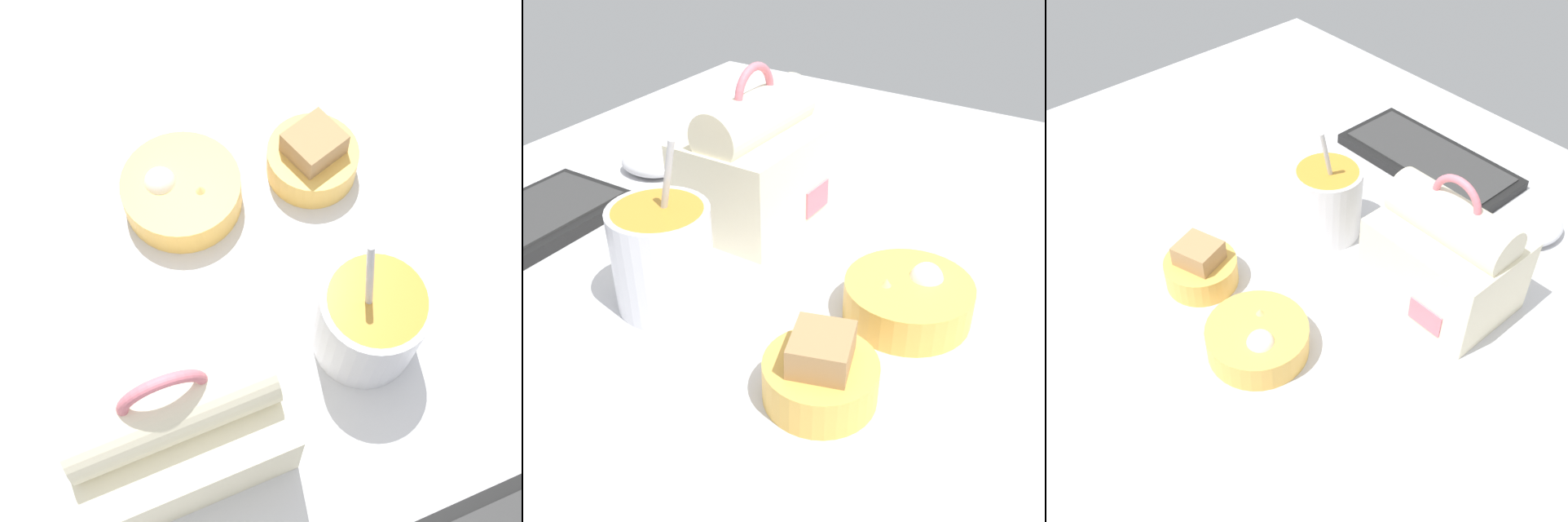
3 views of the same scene
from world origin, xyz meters
The scene contains 7 objects.
desk_surface centered at (0.00, 0.00, 1.00)cm, with size 140.00×110.00×2.00cm.
keyboard centered at (-7.51, 32.04, 3.02)cm, with size 31.78×14.43×2.10cm.
lunch_bag centered at (14.35, 8.92, 9.69)cm, with size 18.95×14.35×20.65cm.
soup_cup centered at (-6.60, 6.50, 7.99)cm, with size 10.69×10.69×19.24cm.
bento_bowl_sandwich centered at (-10.16, -14.77, 4.66)cm, with size 10.50×10.50×7.13cm.
bento_bowl_snacks centered at (5.15, -16.48, 4.31)cm, with size 13.50×13.50×5.80cm.
computer_mouse centered at (16.51, 30.31, 3.50)cm, with size 6.43×9.32×2.99cm.
Camera 3 is at (50.18, -47.67, 70.26)cm, focal length 45.00 mm.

